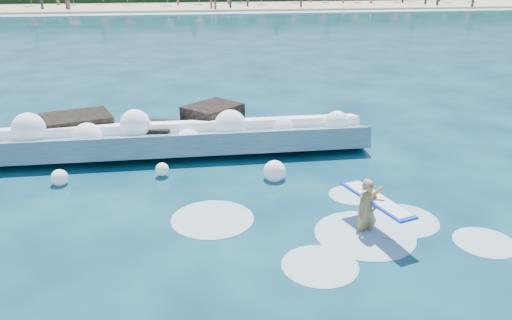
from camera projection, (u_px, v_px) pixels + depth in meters
The scene contains 9 objects.
ground at pixel (214, 226), 14.43m from camera, with size 200.00×200.00×0.00m, color #072538.
beach at pixel (186, 6), 86.19m from camera, with size 140.00×20.00×0.40m, color tan.
wet_band at pixel (186, 13), 76.12m from camera, with size 140.00×5.00×0.08m, color silver.
breaking_wave at pixel (161, 141), 19.86m from camera, with size 16.45×2.63×1.42m.
rock_cluster at pixel (142, 129), 21.24m from camera, with size 8.75×3.62×1.58m.
surfer_with_board at pixel (369, 209), 13.88m from camera, with size 1.35×3.06×1.94m.
wave_spray at pixel (160, 132), 19.56m from camera, with size 15.30×4.55×1.94m.
surf_foam at pixel (336, 230), 14.25m from camera, with size 9.41×5.63×0.14m.
beachgoers at pixel (202, 2), 84.36m from camera, with size 101.17×12.78×1.94m.
Camera 1 is at (-0.60, -12.76, 7.08)m, focal length 35.00 mm.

